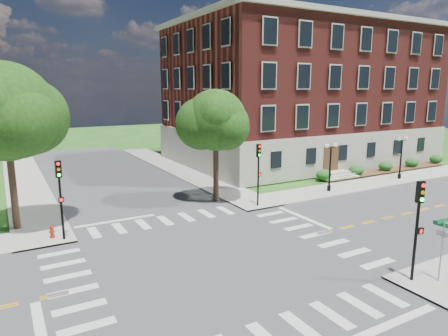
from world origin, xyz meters
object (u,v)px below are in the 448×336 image
traffic_signal_se (418,218)px  twin_lamp_east (401,155)px  street_sign_pole (443,237)px  traffic_signal_nw (60,190)px  twin_lamp_west (330,164)px  traffic_signal_ne (259,167)px  fire_hydrant (52,232)px

traffic_signal_se → twin_lamp_east: 23.27m
street_sign_pole → twin_lamp_east: bearing=41.6°
traffic_signal_nw → twin_lamp_west: traffic_signal_nw is taller
traffic_signal_ne → street_sign_pole: size_ratio=1.55×
twin_lamp_west → twin_lamp_east: same height
twin_lamp_east → street_sign_pole: 22.92m
traffic_signal_ne → twin_lamp_east: bearing=2.8°
traffic_signal_se → fire_hydrant: (-14.19, 14.25, -2.72)m
twin_lamp_east → fire_hydrant: bearing=-179.5°
traffic_signal_ne → traffic_signal_nw: 14.09m
traffic_signal_ne → fire_hydrant: 14.93m
twin_lamp_east → street_sign_pole: size_ratio=1.36×
twin_lamp_east → fire_hydrant: (-32.34, -0.30, -2.06)m
traffic_signal_ne → traffic_signal_nw: same height
twin_lamp_west → traffic_signal_nw: bearing=-178.0°
traffic_signal_se → fire_hydrant: size_ratio=6.40×
traffic_signal_ne → traffic_signal_se: bearing=-92.0°
traffic_signal_se → traffic_signal_ne: bearing=88.0°
traffic_signal_ne → street_sign_pole: traffic_signal_ne is taller
traffic_signal_se → traffic_signal_nw: bearing=135.0°
traffic_signal_se → twin_lamp_east: traffic_signal_se is taller
twin_lamp_west → twin_lamp_east: size_ratio=1.00×
traffic_signal_se → street_sign_pole: (1.01, -0.67, -0.88)m
street_sign_pole → fire_hydrant: street_sign_pole is taller
traffic_signal_nw → street_sign_pole: 20.46m
twin_lamp_east → traffic_signal_nw: bearing=-178.3°
traffic_signal_se → twin_lamp_east: size_ratio=1.13×
traffic_signal_se → twin_lamp_west: (8.52, 14.38, -0.66)m
twin_lamp_west → traffic_signal_se: bearing=-120.6°
twin_lamp_east → traffic_signal_ne: bearing=-177.2°
traffic_signal_ne → traffic_signal_nw: (-14.09, -0.07, 0.00)m
traffic_signal_nw → twin_lamp_west: 22.15m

